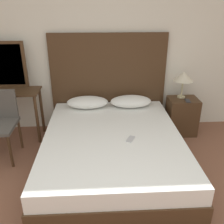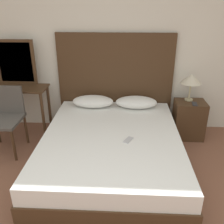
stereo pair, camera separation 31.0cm
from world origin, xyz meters
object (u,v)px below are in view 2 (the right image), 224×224
vanity_desk (16,97)px  phone_on_bed (128,140)px  nightstand (189,120)px  chair (4,114)px  phone_on_nightstand (195,104)px  bed (112,149)px  table_lamp (191,79)px

vanity_desk → phone_on_bed: bearing=-28.6°
phone_on_bed → nightstand: nightstand is taller
nightstand → chair: 2.71m
nightstand → phone_on_nightstand: (0.03, -0.09, 0.30)m
phone_on_bed → phone_on_nightstand: bearing=41.3°
bed → nightstand: bearing=34.7°
table_lamp → phone_on_bed: bearing=-132.2°
vanity_desk → bed: bearing=-27.6°
bed → vanity_desk: size_ratio=2.20×
table_lamp → chair: table_lamp is taller
phone_on_bed → phone_on_nightstand: (0.97, 0.85, 0.13)m
nightstand → chair: bearing=-170.3°
table_lamp → phone_on_nightstand: table_lamp is taller
nightstand → vanity_desk: size_ratio=0.60×
vanity_desk → chair: chair is taller
table_lamp → vanity_desk: (-2.64, -0.07, -0.30)m
bed → phone_on_nightstand: bearing=30.9°
nightstand → table_lamp: bearing=107.1°
nightstand → bed: bearing=-145.3°
bed → chair: size_ratio=2.40×
table_lamp → vanity_desk: table_lamp is taller
bed → chair: bearing=167.4°
phone_on_bed → nightstand: size_ratio=0.28×
nightstand → chair: chair is taller
phone_on_nightstand → chair: chair is taller
phone_on_bed → chair: chair is taller
table_lamp → vanity_desk: 2.66m
table_lamp → nightstand: bearing=-72.9°
bed → phone_on_nightstand: (1.18, 0.71, 0.37)m
nightstand → vanity_desk: bearing=-179.9°
phone_on_nightstand → table_lamp: bearing=107.9°
phone_on_nightstand → nightstand: bearing=108.6°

